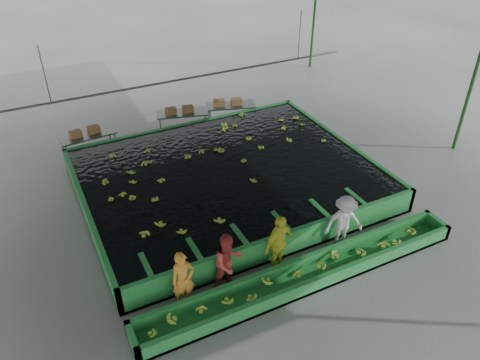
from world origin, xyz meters
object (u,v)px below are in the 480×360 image
box_stack_left (85,135)px  worker_b (228,262)px  worker_a (183,280)px  box_stack_right (228,105)px  flotation_tank (227,179)px  worker_c (279,244)px  packing_table_left (89,145)px  sorting_trough (306,275)px  worker_d (344,222)px  box_stack_mid (180,113)px  packing_table_mid (183,123)px  packing_table_right (231,115)px

box_stack_left → worker_b: bearing=-77.4°
worker_a → box_stack_right: 10.51m
flotation_tank → worker_a: 5.43m
worker_a → worker_c: bearing=1.8°
packing_table_left → box_stack_left: size_ratio=1.82×
sorting_trough → worker_d: bearing=23.7°
flotation_tank → packing_table_left: 6.06m
box_stack_left → box_stack_right: box_stack_right is taller
box_stack_mid → box_stack_right: (2.22, -0.15, -0.02)m
packing_table_left → flotation_tank: bearing=-49.7°
flotation_tank → worker_d: bearing=-67.0°
packing_table_left → box_stack_right: bearing=0.1°
worker_d → box_stack_left: size_ratio=1.54×
worker_b → packing_table_mid: (2.14, 9.10, -0.41)m
worker_c → sorting_trough: bearing=-79.6°
sorting_trough → box_stack_right: box_stack_right is taller
box_stack_right → packing_table_left: bearing=-179.9°
packing_table_mid → box_stack_left: size_ratio=1.86×
worker_c → box_stack_right: 9.33m
sorting_trough → packing_table_mid: packing_table_mid is taller
worker_b → worker_a: bearing=172.8°
packing_table_left → worker_a: bearing=-86.0°
sorting_trough → packing_table_mid: bearing=89.2°
sorting_trough → box_stack_mid: box_stack_mid is taller
packing_table_left → packing_table_mid: 4.06m
worker_c → box_stack_left: size_ratio=1.60×
worker_c → packing_table_right: worker_c is taller
packing_table_mid → box_stack_mid: 0.52m
flotation_tank → packing_table_right: packing_table_right is taller
worker_d → packing_table_left: bearing=140.1°
flotation_tank → packing_table_right: 5.18m
packing_table_left → packing_table_right: packing_table_right is taller
sorting_trough → packing_table_left: size_ratio=4.67×
worker_c → packing_table_right: bearing=54.1°
worker_d → box_stack_mid: size_ratio=1.50×
worker_a → packing_table_left: (-0.62, 8.92, -0.37)m
worker_d → packing_table_right: 8.94m
worker_c → packing_table_left: size_ratio=0.88×
sorting_trough → box_stack_left: size_ratio=8.48×
worker_c → box_stack_mid: worker_c is taller
box_stack_left → worker_c: bearing=-68.3°
worker_a → worker_c: (2.85, 0.00, 0.09)m
packing_table_mid → box_stack_right: 2.15m
packing_table_right → worker_d: bearing=-93.4°
box_stack_left → sorting_trough: bearing=-67.7°
worker_c → packing_table_right: size_ratio=0.88×
packing_table_right → box_stack_right: (-0.13, 0.03, 0.49)m
worker_c → box_stack_left: worker_c is taller
packing_table_right → flotation_tank: bearing=-117.1°
worker_c → flotation_tank: bearing=65.7°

